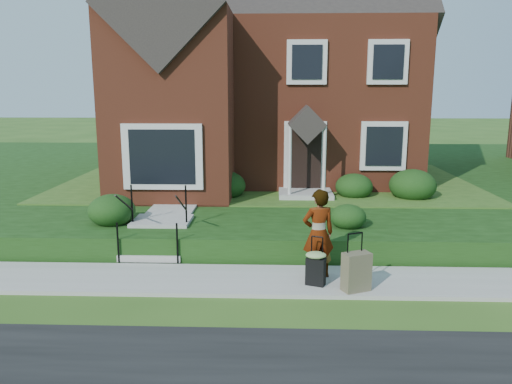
{
  "coord_description": "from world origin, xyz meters",
  "views": [
    {
      "loc": [
        0.22,
        -9.44,
        3.79
      ],
      "look_at": [
        -0.18,
        2.0,
        1.44
      ],
      "focal_mm": 35.0,
      "sensor_mm": 36.0,
      "label": 1
    }
  ],
  "objects_px": {
    "front_steps": "(158,233)",
    "woman": "(318,233)",
    "suitcase_olive": "(356,272)",
    "suitcase_black": "(316,266)"
  },
  "relations": [
    {
      "from": "front_steps",
      "to": "suitcase_olive",
      "type": "distance_m",
      "value": 4.91
    },
    {
      "from": "woman",
      "to": "suitcase_olive",
      "type": "bearing_deg",
      "value": 119.13
    },
    {
      "from": "front_steps",
      "to": "woman",
      "type": "height_order",
      "value": "woman"
    },
    {
      "from": "woman",
      "to": "suitcase_olive",
      "type": "relative_size",
      "value": 1.63
    },
    {
      "from": "woman",
      "to": "suitcase_black",
      "type": "xyz_separation_m",
      "value": [
        -0.07,
        -0.45,
        -0.53
      ]
    },
    {
      "from": "suitcase_black",
      "to": "suitcase_olive",
      "type": "distance_m",
      "value": 0.78
    },
    {
      "from": "woman",
      "to": "suitcase_black",
      "type": "height_order",
      "value": "woman"
    },
    {
      "from": "woman",
      "to": "suitcase_black",
      "type": "distance_m",
      "value": 0.7
    },
    {
      "from": "front_steps",
      "to": "suitcase_olive",
      "type": "height_order",
      "value": "front_steps"
    },
    {
      "from": "front_steps",
      "to": "woman",
      "type": "distance_m",
      "value": 4.03
    }
  ]
}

